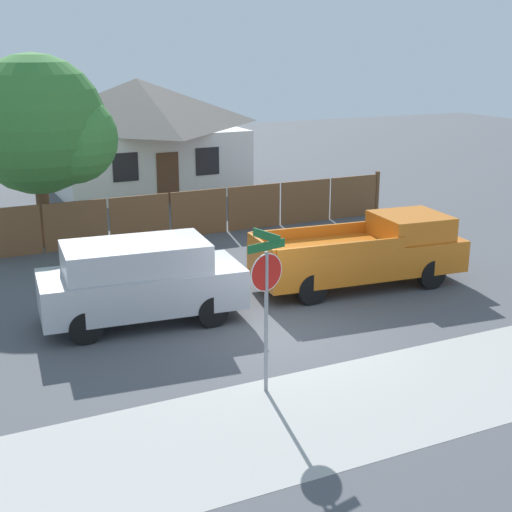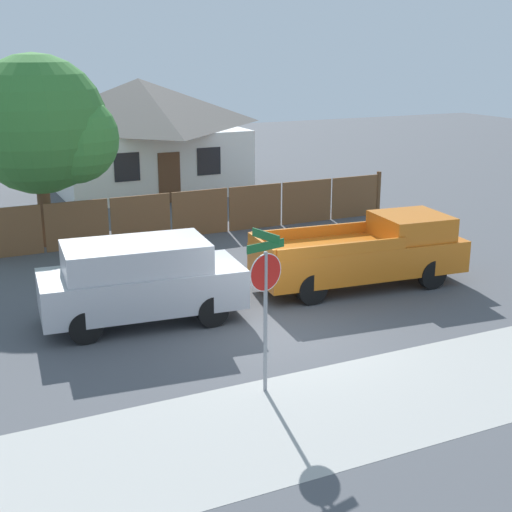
{
  "view_description": "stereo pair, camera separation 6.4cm",
  "coord_description": "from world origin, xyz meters",
  "px_view_note": "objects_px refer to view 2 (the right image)",
  "views": [
    {
      "loc": [
        -6.69,
        -12.87,
        6.0
      ],
      "look_at": [
        -0.26,
        0.55,
        1.6
      ],
      "focal_mm": 50.0,
      "sensor_mm": 36.0,
      "label": 1
    },
    {
      "loc": [
        -6.63,
        -12.9,
        6.0
      ],
      "look_at": [
        -0.26,
        0.55,
        1.6
      ],
      "focal_mm": 50.0,
      "sensor_mm": 36.0,
      "label": 2
    }
  ],
  "objects_px": {
    "oak_tree": "(45,128)",
    "stop_sign": "(266,287)",
    "red_suv": "(141,279)",
    "orange_pickup": "(367,252)",
    "house": "(140,131)"
  },
  "relations": [
    {
      "from": "oak_tree",
      "to": "stop_sign",
      "type": "height_order",
      "value": "oak_tree"
    },
    {
      "from": "red_suv",
      "to": "orange_pickup",
      "type": "height_order",
      "value": "red_suv"
    },
    {
      "from": "house",
      "to": "stop_sign",
      "type": "height_order",
      "value": "house"
    },
    {
      "from": "stop_sign",
      "to": "oak_tree",
      "type": "bearing_deg",
      "value": 85.59
    },
    {
      "from": "oak_tree",
      "to": "red_suv",
      "type": "distance_m",
      "value": 7.86
    },
    {
      "from": "oak_tree",
      "to": "red_suv",
      "type": "height_order",
      "value": "oak_tree"
    },
    {
      "from": "house",
      "to": "stop_sign",
      "type": "distance_m",
      "value": 20.24
    },
    {
      "from": "oak_tree",
      "to": "stop_sign",
      "type": "relative_size",
      "value": 1.96
    },
    {
      "from": "oak_tree",
      "to": "red_suv",
      "type": "xyz_separation_m",
      "value": [
        0.63,
        -7.37,
        -2.66
      ]
    },
    {
      "from": "house",
      "to": "orange_pickup",
      "type": "relative_size",
      "value": 1.45
    },
    {
      "from": "red_suv",
      "to": "orange_pickup",
      "type": "bearing_deg",
      "value": 5.2
    },
    {
      "from": "oak_tree",
      "to": "orange_pickup",
      "type": "xyz_separation_m",
      "value": [
        6.64,
        -7.4,
        -2.77
      ]
    },
    {
      "from": "oak_tree",
      "to": "orange_pickup",
      "type": "bearing_deg",
      "value": -48.11
    },
    {
      "from": "oak_tree",
      "to": "orange_pickup",
      "type": "relative_size",
      "value": 1.04
    },
    {
      "from": "orange_pickup",
      "to": "red_suv",
      "type": "bearing_deg",
      "value": -174.8
    }
  ]
}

